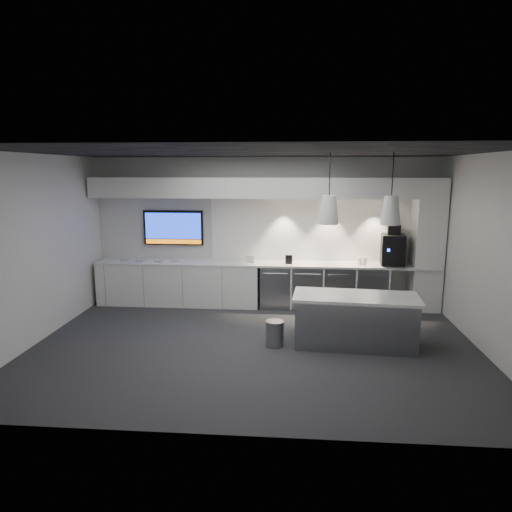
# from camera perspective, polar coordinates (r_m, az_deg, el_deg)

# --- Properties ---
(floor) EXTENTS (7.00, 7.00, 0.00)m
(floor) POSITION_cam_1_polar(r_m,az_deg,el_deg) (7.37, -0.19, -11.14)
(floor) COLOR #2D2D2F
(floor) RESTS_ON ground
(ceiling) EXTENTS (7.00, 7.00, 0.00)m
(ceiling) POSITION_cam_1_polar(r_m,az_deg,el_deg) (6.85, -0.21, 12.86)
(ceiling) COLOR black
(ceiling) RESTS_ON wall_back
(wall_back) EXTENTS (7.00, 0.00, 7.00)m
(wall_back) POSITION_cam_1_polar(r_m,az_deg,el_deg) (9.42, 1.08, 3.13)
(wall_back) COLOR silver
(wall_back) RESTS_ON floor
(wall_front) EXTENTS (7.00, 0.00, 7.00)m
(wall_front) POSITION_cam_1_polar(r_m,az_deg,el_deg) (4.53, -2.87, -5.24)
(wall_front) COLOR silver
(wall_front) RESTS_ON floor
(wall_left) EXTENTS (0.00, 7.00, 7.00)m
(wall_left) POSITION_cam_1_polar(r_m,az_deg,el_deg) (8.04, -25.91, 0.73)
(wall_left) COLOR silver
(wall_left) RESTS_ON floor
(wall_right) EXTENTS (0.00, 7.00, 7.00)m
(wall_right) POSITION_cam_1_polar(r_m,az_deg,el_deg) (7.52, 27.42, -0.02)
(wall_right) COLOR silver
(wall_right) RESTS_ON floor
(back_counter) EXTENTS (6.80, 0.65, 0.04)m
(back_counter) POSITION_cam_1_polar(r_m,az_deg,el_deg) (9.20, 0.94, -0.97)
(back_counter) COLOR white
(back_counter) RESTS_ON left_base_cabinets
(left_base_cabinets) EXTENTS (3.30, 0.63, 0.86)m
(left_base_cabinets) POSITION_cam_1_polar(r_m,az_deg,el_deg) (9.57, -9.60, -3.42)
(left_base_cabinets) COLOR white
(left_base_cabinets) RESTS_ON floor
(fridge_unit_a) EXTENTS (0.60, 0.61, 0.85)m
(fridge_unit_a) POSITION_cam_1_polar(r_m,az_deg,el_deg) (9.29, 2.47, -3.74)
(fridge_unit_a) COLOR gray
(fridge_unit_a) RESTS_ON floor
(fridge_unit_b) EXTENTS (0.60, 0.61, 0.85)m
(fridge_unit_b) POSITION_cam_1_polar(r_m,az_deg,el_deg) (9.29, 6.37, -3.80)
(fridge_unit_b) COLOR gray
(fridge_unit_b) RESTS_ON floor
(fridge_unit_c) EXTENTS (0.60, 0.61, 0.85)m
(fridge_unit_c) POSITION_cam_1_polar(r_m,az_deg,el_deg) (9.34, 10.24, -3.84)
(fridge_unit_c) COLOR gray
(fridge_unit_c) RESTS_ON floor
(fridge_unit_d) EXTENTS (0.60, 0.61, 0.85)m
(fridge_unit_d) POSITION_cam_1_polar(r_m,az_deg,el_deg) (9.42, 14.07, -3.87)
(fridge_unit_d) COLOR gray
(fridge_unit_d) RESTS_ON floor
(backsplash) EXTENTS (4.60, 0.03, 1.30)m
(backsplash) POSITION_cam_1_polar(r_m,az_deg,el_deg) (9.40, 8.41, 3.30)
(backsplash) COLOR white
(backsplash) RESTS_ON wall_back
(soffit) EXTENTS (6.90, 0.60, 0.40)m
(soffit) POSITION_cam_1_polar(r_m,az_deg,el_deg) (9.04, 0.98, 8.54)
(soffit) COLOR white
(soffit) RESTS_ON wall_back
(column) EXTENTS (0.55, 0.55, 2.60)m
(column) POSITION_cam_1_polar(r_m,az_deg,el_deg) (9.50, 20.60, 1.29)
(column) COLOR white
(column) RESTS_ON floor
(wall_tv) EXTENTS (1.25, 0.07, 0.72)m
(wall_tv) POSITION_cam_1_polar(r_m,az_deg,el_deg) (9.66, -10.27, 3.51)
(wall_tv) COLOR black
(wall_tv) RESTS_ON wall_back
(island) EXTENTS (1.99, 0.98, 0.82)m
(island) POSITION_cam_1_polar(r_m,az_deg,el_deg) (7.41, 12.27, -7.87)
(island) COLOR gray
(island) RESTS_ON floor
(bin) EXTENTS (0.34, 0.34, 0.41)m
(bin) POSITION_cam_1_polar(r_m,az_deg,el_deg) (7.31, 2.36, -9.63)
(bin) COLOR gray
(bin) RESTS_ON floor
(coffee_machine) EXTENTS (0.49, 0.65, 0.80)m
(coffee_machine) POSITION_cam_1_polar(r_m,az_deg,el_deg) (9.36, 16.73, 0.94)
(coffee_machine) COLOR black
(coffee_machine) RESTS_ON back_counter
(sign_black) EXTENTS (0.14, 0.05, 0.18)m
(sign_black) POSITION_cam_1_polar(r_m,az_deg,el_deg) (9.09, 4.13, -0.44)
(sign_black) COLOR black
(sign_black) RESTS_ON back_counter
(sign_white) EXTENTS (0.18, 0.06, 0.14)m
(sign_white) POSITION_cam_1_polar(r_m,az_deg,el_deg) (9.17, -0.77, -0.44)
(sign_white) COLOR white
(sign_white) RESTS_ON back_counter
(cup_cluster) EXTENTS (0.18, 0.18, 0.15)m
(cup_cluster) POSITION_cam_1_polar(r_m,az_deg,el_deg) (9.26, 13.10, -0.57)
(cup_cluster) COLOR white
(cup_cluster) RESTS_ON back_counter
(tray_a) EXTENTS (0.20, 0.20, 0.02)m
(tray_a) POSITION_cam_1_polar(r_m,az_deg,el_deg) (9.80, -16.10, -0.48)
(tray_a) COLOR #A1A1A1
(tray_a) RESTS_ON back_counter
(tray_b) EXTENTS (0.16, 0.16, 0.02)m
(tray_b) POSITION_cam_1_polar(r_m,az_deg,el_deg) (9.66, -14.25, -0.54)
(tray_b) COLOR #A1A1A1
(tray_b) RESTS_ON back_counter
(tray_c) EXTENTS (0.19, 0.19, 0.02)m
(tray_c) POSITION_cam_1_polar(r_m,az_deg,el_deg) (9.51, -11.98, -0.62)
(tray_c) COLOR #A1A1A1
(tray_c) RESTS_ON back_counter
(tray_d) EXTENTS (0.19, 0.19, 0.02)m
(tray_d) POSITION_cam_1_polar(r_m,az_deg,el_deg) (9.48, -10.09, -0.59)
(tray_d) COLOR #A1A1A1
(tray_d) RESTS_ON back_counter
(pendant_left) EXTENTS (0.30, 0.30, 1.14)m
(pendant_left) POSITION_cam_1_polar(r_m,az_deg,el_deg) (7.01, 9.08, 5.74)
(pendant_left) COLOR white
(pendant_left) RESTS_ON ceiling
(pendant_right) EXTENTS (0.30, 0.30, 1.14)m
(pendant_right) POSITION_cam_1_polar(r_m,az_deg,el_deg) (7.14, 16.50, 5.52)
(pendant_right) COLOR white
(pendant_right) RESTS_ON ceiling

